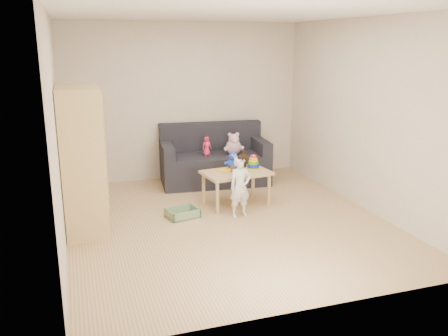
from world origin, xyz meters
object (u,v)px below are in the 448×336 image
object	(u,v)px
play_table	(236,188)
toddler	(240,188)
sofa	(215,169)
wardrobe	(82,160)

from	to	relation	value
play_table	toddler	size ratio (longest dim) A/B	1.16
play_table	sofa	bearing A→B (deg)	88.82
wardrobe	sofa	bearing A→B (deg)	33.98
toddler	wardrobe	bearing A→B (deg)	169.46
sofa	toddler	xyz separation A→B (m)	(-0.14, -1.61, 0.16)
wardrobe	sofa	size ratio (longest dim) A/B	1.02
play_table	toddler	distance (m)	0.51
play_table	wardrobe	bearing A→B (deg)	-172.16
sofa	toddler	size ratio (longest dim) A/B	2.16
sofa	play_table	world-z (taller)	play_table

